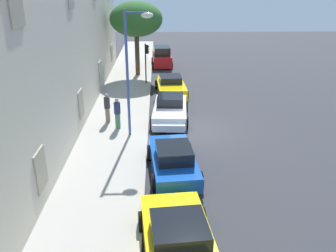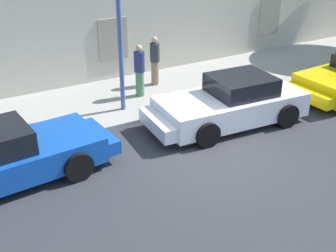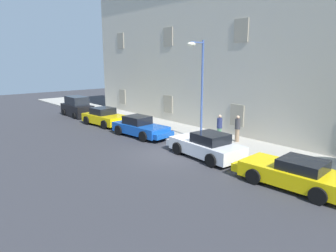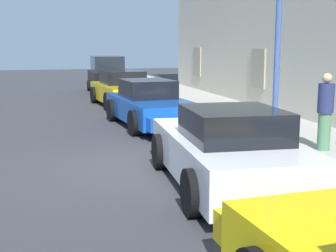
% 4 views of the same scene
% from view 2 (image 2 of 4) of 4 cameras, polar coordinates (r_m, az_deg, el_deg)
% --- Properties ---
extents(ground_plane, '(80.00, 80.00, 0.00)m').
position_cam_2_polar(ground_plane, '(11.63, 5.43, -3.58)').
color(ground_plane, '#333338').
extents(sidewalk, '(60.00, 3.65, 0.14)m').
position_cam_2_polar(sidewalk, '(14.95, -4.07, 3.89)').
color(sidewalk, '#A8A399').
rests_on(sidewalk, ground).
extents(sportscar_yellow_flank, '(4.85, 2.34, 1.41)m').
position_cam_2_polar(sportscar_yellow_flank, '(10.86, -19.49, -3.64)').
color(sportscar_yellow_flank, '#144CB2').
rests_on(sportscar_yellow_flank, ground).
extents(sportscar_white_middle, '(4.85, 2.37, 1.43)m').
position_cam_2_polar(sportscar_white_middle, '(12.98, 7.60, 2.79)').
color(sportscar_white_middle, white).
rests_on(sportscar_white_middle, ground).
extents(pedestrian_admiring, '(0.36, 0.36, 1.73)m').
position_cam_2_polar(pedestrian_admiring, '(14.51, -3.71, 7.24)').
color(pedestrian_admiring, '#4C7F59').
rests_on(pedestrian_admiring, sidewalk).
extents(pedestrian_strolling, '(0.47, 0.47, 1.72)m').
position_cam_2_polar(pedestrian_strolling, '(15.49, -1.72, 8.54)').
color(pedestrian_strolling, '#8C7259').
rests_on(pedestrian_strolling, sidewalk).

